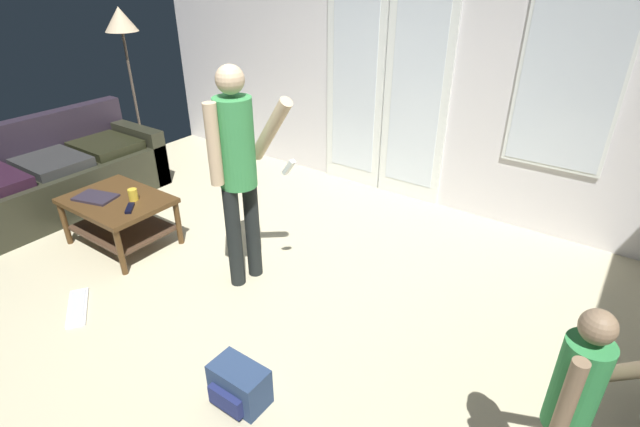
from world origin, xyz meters
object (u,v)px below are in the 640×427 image
Objects in this scene: leather_couch at (53,179)px; person_adult at (238,162)px; coffee_table at (119,211)px; backpack at (239,385)px; person_child at (574,403)px; loose_keyboard at (77,307)px; laptop_closed at (96,197)px; tv_remote_black at (130,208)px; cup_near_edge at (133,195)px; floor_lamp at (122,29)px.

leather_couch is 2.54m from person_adult.
backpack is (2.04, -0.66, -0.20)m from coffee_table.
leather_couch is 1.18m from coffee_table.
person_adult is 2.41m from person_child.
leather_couch is at bearing 167.46° from backpack.
laptop_closed reaches higher than loose_keyboard.
leather_couch is 1.45m from tv_remote_black.
coffee_table is 0.24m from cup_near_edge.
person_child reaches higher than backpack.
person_child is 3.42× the size of laptop_closed.
cup_near_edge is (-1.89, 0.74, 0.37)m from backpack.
loose_keyboard is at bearing -66.97° from cup_near_edge.
leather_couch is at bearing 177.53° from coffee_table.
coffee_table is 2.67× the size of backpack.
person_adult is 1.54m from laptop_closed.
laptop_closed is at bearing -149.87° from cup_near_edge.
person_adult reaches higher than cup_near_edge.
person_child is at bearing 13.10° from backpack.
person_adult is at bearing 10.87° from coffee_table.
person_adult is at bearing 52.79° from loose_keyboard.
leather_couch is at bearing -138.67° from tv_remote_black.
backpack is 3.27× the size of cup_near_edge.
tv_remote_black is at bearing -9.64° from laptop_closed.
loose_keyboard is at bearing -26.19° from tv_remote_black.
tv_remote_black is at bearing -4.05° from leather_couch.
floor_lamp is 4.09× the size of loose_keyboard.
coffee_table is 0.77× the size of person_child.
backpack is 0.75× the size of loose_keyboard.
backpack is 2.06m from cup_near_edge.
person_adult is at bearing -21.65° from floor_lamp.
laptop_closed is 0.34m from cup_near_edge.
person_child is at bearing -13.16° from person_adult.
person_adult is 3.79× the size of loose_keyboard.
coffee_table reaches higher than loose_keyboard.
backpack is 1.90m from tv_remote_black.
person_child is 0.64× the size of floor_lamp.
laptop_closed is at bearing -128.15° from tv_remote_black.
person_adult is 16.45× the size of cup_near_edge.
leather_couch is 1.82m from floor_lamp.
coffee_table is 0.49× the size of floor_lamp.
person_adult is at bearing -2.49° from laptop_closed.
leather_couch is 1.88m from loose_keyboard.
person_child is 1.69m from backpack.
coffee_table reaches higher than backpack.
backpack is 2.28m from laptop_closed.
person_adult reaches higher than loose_keyboard.
floor_lamp reaches higher than person_child.
coffee_table is at bearing 161.94° from backpack.
cup_near_edge is (0.29, 0.17, 0.04)m from laptop_closed.
leather_couch is 1.80× the size of person_child.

